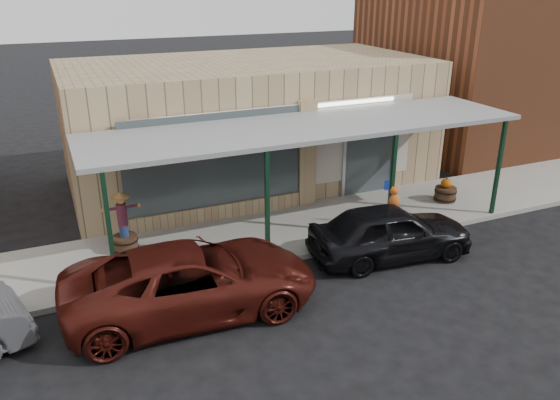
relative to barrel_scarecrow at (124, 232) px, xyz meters
name	(u,v)px	position (x,y,z in m)	size (l,w,h in m)	color
ground	(375,290)	(5.00, -4.03, -0.70)	(120.00, 120.00, 0.00)	black
sidewalk	(306,227)	(5.00, -0.43, -0.63)	(40.00, 3.20, 0.15)	gray
storefront	(249,123)	(5.00, 4.13, 1.39)	(12.00, 6.25, 4.20)	tan
awning	(309,128)	(5.00, -0.47, 2.31)	(12.00, 3.00, 3.04)	slate
block_buildings_near	(290,66)	(7.01, 5.17, 3.06)	(61.00, 8.00, 8.00)	brown
barrel_scarecrow	(124,232)	(0.00, 0.00, 0.00)	(0.98, 0.78, 1.64)	#48291D
barrel_pumpkin	(445,192)	(9.86, -0.52, -0.28)	(0.83, 0.83, 0.78)	#48291D
handicap_sign	(388,197)	(7.10, -1.34, 0.32)	(0.27, 0.11, 1.36)	gray
parked_sedan	(390,232)	(6.23, -2.76, 0.02)	(4.35, 2.11, 1.60)	black
car_maroon	(192,280)	(0.93, -3.14, 0.05)	(2.48, 5.39, 1.50)	#48140E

